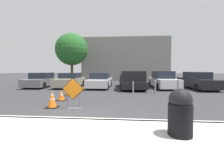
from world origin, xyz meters
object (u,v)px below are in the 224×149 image
(traffic_cone_second, at_px, (61,95))
(bollard_second, at_px, (155,86))
(traffic_cone_fourth, at_px, (72,87))
(pickup_truck, at_px, (132,81))
(parked_car_second, at_px, (70,81))
(bollard_third, at_px, (178,86))
(traffic_cone_nearest, at_px, (52,99))
(traffic_cone_third, at_px, (68,91))
(parked_car_fourth, at_px, (163,80))
(parked_car_third, at_px, (100,81))
(parked_car_fifth, at_px, (197,81))
(trash_bin, at_px, (180,112))
(road_closed_sign, at_px, (73,92))
(parked_car_nearest, at_px, (42,80))
(bollard_nearest, at_px, (133,87))

(traffic_cone_second, bearing_deg, bollard_second, 26.48)
(traffic_cone_fourth, distance_m, pickup_truck, 5.26)
(traffic_cone_fourth, distance_m, bollard_second, 6.18)
(parked_car_second, height_order, bollard_third, parked_car_second)
(traffic_cone_nearest, relative_size, traffic_cone_third, 1.13)
(parked_car_fourth, bearing_deg, parked_car_third, -2.34)
(pickup_truck, bearing_deg, bollard_third, 137.56)
(parked_car_second, distance_m, bollard_second, 8.07)
(parked_car_fifth, bearing_deg, trash_bin, 60.03)
(road_closed_sign, xyz_separation_m, traffic_cone_fourth, (-1.68, 4.67, -0.36))
(traffic_cone_third, distance_m, parked_car_fourth, 8.71)
(traffic_cone_third, bearing_deg, traffic_cone_fourth, 97.79)
(bollard_second, bearing_deg, pickup_truck, 120.84)
(parked_car_nearest, relative_size, parked_car_fourth, 0.98)
(traffic_cone_second, bearing_deg, trash_bin, -41.64)
(traffic_cone_second, bearing_deg, traffic_cone_fourth, 97.64)
(road_closed_sign, bearing_deg, traffic_cone_nearest, 171.63)
(parked_car_second, distance_m, parked_car_third, 2.94)
(bollard_nearest, bearing_deg, parked_car_third, 133.12)
(parked_car_fifth, xyz_separation_m, bollard_nearest, (-5.90, -2.98, -0.23))
(road_closed_sign, xyz_separation_m, parked_car_second, (-2.96, 7.65, -0.10))
(traffic_cone_second, distance_m, parked_car_fifth, 11.67)
(traffic_cone_fourth, relative_size, parked_car_nearest, 0.18)
(traffic_cone_second, height_order, traffic_cone_third, traffic_cone_third)
(traffic_cone_second, bearing_deg, parked_car_third, 78.13)
(traffic_cone_second, xyz_separation_m, bollard_third, (7.36, 2.88, 0.26))
(traffic_cone_nearest, height_order, parked_car_third, parked_car_third)
(parked_car_third, bearing_deg, traffic_cone_nearest, 82.93)
(traffic_cone_fourth, height_order, bollard_second, bollard_second)
(parked_car_fourth, distance_m, bollard_second, 3.55)
(road_closed_sign, height_order, traffic_cone_second, road_closed_sign)
(parked_car_fourth, bearing_deg, traffic_cone_third, 28.72)
(road_closed_sign, height_order, traffic_cone_nearest, road_closed_sign)
(road_closed_sign, distance_m, trash_bin, 4.50)
(parked_car_third, bearing_deg, parked_car_fifth, 179.83)
(traffic_cone_third, xyz_separation_m, parked_car_fifth, (10.28, 4.38, 0.36))
(traffic_cone_second, height_order, trash_bin, trash_bin)
(parked_car_fourth, xyz_separation_m, bollard_second, (-1.37, -3.27, -0.19))
(parked_car_fifth, distance_m, bollard_third, 4.04)
(traffic_cone_second, height_order, bollard_third, bollard_third)
(traffic_cone_second, xyz_separation_m, traffic_cone_third, (-0.19, 1.47, 0.04))
(traffic_cone_third, bearing_deg, pickup_truck, 42.19)
(parked_car_fifth, distance_m, bollard_nearest, 6.61)
(trash_bin, bearing_deg, pickup_truck, 93.95)
(traffic_cone_nearest, height_order, parked_car_fifth, parked_car_fifth)
(parked_car_third, height_order, trash_bin, parked_car_third)
(parked_car_third, height_order, bollard_third, parked_car_third)
(bollard_third, bearing_deg, bollard_nearest, 180.00)
(parked_car_fourth, xyz_separation_m, trash_bin, (-2.24, -10.50, 0.01))
(traffic_cone_nearest, bearing_deg, road_closed_sign, -8.37)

